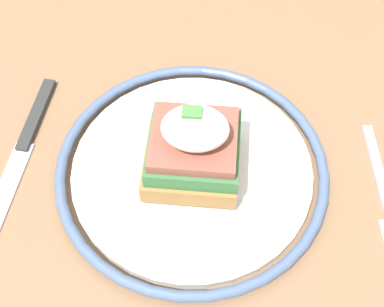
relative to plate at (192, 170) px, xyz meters
name	(u,v)px	position (x,y,z in m)	size (l,w,h in m)	color
dining_table	(163,230)	(0.03, 0.01, -0.11)	(1.15, 0.78, 0.73)	#846042
plate	(192,170)	(0.00, 0.00, 0.00)	(0.25, 0.25, 0.02)	silver
sandwich	(193,147)	(0.00, 0.00, 0.04)	(0.08, 0.08, 0.08)	#9E703D
fork	(384,195)	(-0.18, 0.01, -0.01)	(0.03, 0.14, 0.00)	silver
knife	(24,146)	(0.17, -0.02, -0.01)	(0.03, 0.20, 0.01)	#2D2D2D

